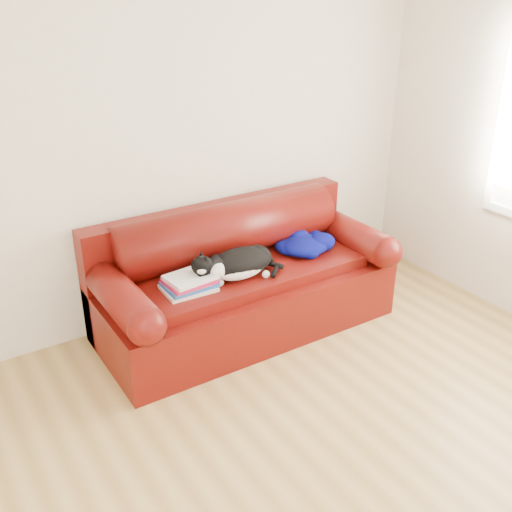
{
  "coord_description": "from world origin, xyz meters",
  "views": [
    {
      "loc": [
        -1.54,
        -1.74,
        2.37
      ],
      "look_at": [
        0.43,
        1.35,
        0.63
      ],
      "focal_mm": 42.0,
      "sensor_mm": 36.0,
      "label": 1
    }
  ],
  "objects_px": {
    "book_stack": "(189,283)",
    "cat": "(240,264)",
    "sofa_base": "(245,298)",
    "blanket": "(305,244)"
  },
  "relations": [
    {
      "from": "book_stack",
      "to": "cat",
      "type": "xyz_separation_m",
      "value": [
        0.37,
        -0.02,
        0.05
      ]
    },
    {
      "from": "sofa_base",
      "to": "cat",
      "type": "xyz_separation_m",
      "value": [
        -0.12,
        -0.12,
        0.36
      ]
    },
    {
      "from": "book_stack",
      "to": "blanket",
      "type": "bearing_deg",
      "value": 4.05
    },
    {
      "from": "sofa_base",
      "to": "blanket",
      "type": "bearing_deg",
      "value": -4.02
    },
    {
      "from": "book_stack",
      "to": "sofa_base",
      "type": "bearing_deg",
      "value": 12.16
    },
    {
      "from": "sofa_base",
      "to": "blanket",
      "type": "distance_m",
      "value": 0.6
    },
    {
      "from": "book_stack",
      "to": "cat",
      "type": "distance_m",
      "value": 0.37
    },
    {
      "from": "sofa_base",
      "to": "cat",
      "type": "distance_m",
      "value": 0.4
    },
    {
      "from": "blanket",
      "to": "cat",
      "type": "bearing_deg",
      "value": -171.8
    },
    {
      "from": "book_stack",
      "to": "blanket",
      "type": "xyz_separation_m",
      "value": [
        0.99,
        0.07,
        0.01
      ]
    }
  ]
}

